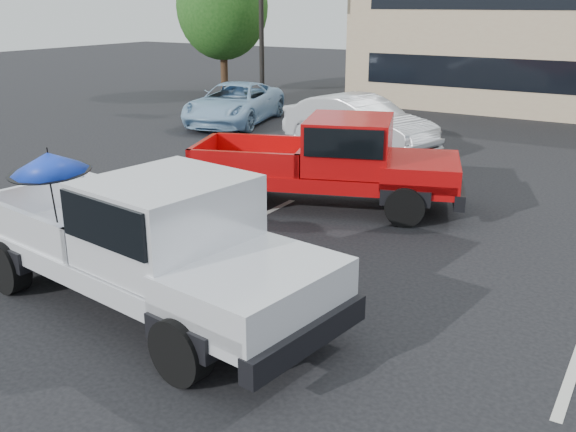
% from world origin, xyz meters
% --- Properties ---
extents(ground, '(90.00, 90.00, 0.00)m').
position_xyz_m(ground, '(0.00, 0.00, 0.00)').
color(ground, black).
rests_on(ground, ground).
extents(stripe_left, '(0.12, 5.00, 0.01)m').
position_xyz_m(stripe_left, '(-3.00, 2.00, 0.00)').
color(stripe_left, silver).
rests_on(stripe_left, ground).
extents(tree_left, '(3.96, 3.96, 6.02)m').
position_xyz_m(tree_left, '(-14.00, 17.00, 3.73)').
color(tree_left, '#332114').
rests_on(tree_left, ground).
extents(silver_pickup, '(5.91, 2.74, 2.06)m').
position_xyz_m(silver_pickup, '(-1.90, -0.73, 1.05)').
color(silver_pickup, black).
rests_on(silver_pickup, ground).
extents(red_pickup, '(5.79, 3.59, 1.80)m').
position_xyz_m(red_pickup, '(-1.98, 4.62, 0.99)').
color(red_pickup, black).
rests_on(red_pickup, ground).
extents(silver_sedan, '(4.76, 2.65, 1.49)m').
position_xyz_m(silver_sedan, '(-3.89, 9.58, 0.74)').
color(silver_sedan, silver).
rests_on(silver_sedan, ground).
extents(blue_suv, '(3.34, 5.22, 1.34)m').
position_xyz_m(blue_suv, '(-9.22, 11.13, 0.67)').
color(blue_suv, '#96BEDF').
rests_on(blue_suv, ground).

